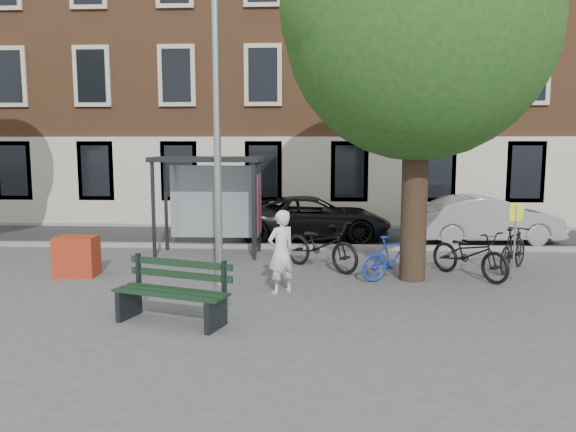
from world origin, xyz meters
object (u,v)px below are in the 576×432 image
at_px(bike_b, 394,258).
at_px(bus_shelter, 223,183).
at_px(lamppost, 217,153).
at_px(car_silver, 487,219).
at_px(red_stand, 77,256).
at_px(bike_d, 513,249).
at_px(painter, 281,252).
at_px(notice_sign, 515,227).
at_px(car_dark, 312,218).
at_px(bike_c, 470,254).
at_px(bench, 173,295).
at_px(bike_a, 321,245).

bearing_deg(bike_b, bus_shelter, 29.65).
height_order(lamppost, car_silver, lamppost).
height_order(bus_shelter, car_silver, bus_shelter).
bearing_deg(red_stand, car_silver, 24.68).
height_order(bike_d, red_stand, bike_d).
xyz_separation_m(lamppost, painter, (1.20, 0.25, -1.95)).
height_order(painter, notice_sign, notice_sign).
bearing_deg(painter, bus_shelter, -103.66).
height_order(painter, bike_b, painter).
xyz_separation_m(bike_d, car_dark, (-4.75, 4.06, 0.15)).
xyz_separation_m(bike_d, car_silver, (0.48, 3.74, 0.19)).
bearing_deg(notice_sign, bike_c, 164.80).
height_order(bus_shelter, bench, bus_shelter).
bearing_deg(bike_c, lamppost, 161.71).
relative_size(bike_c, notice_sign, 1.21).
distance_m(bus_shelter, car_silver, 7.98).
bearing_deg(bike_d, painter, 59.29).
bearing_deg(bike_d, lamppost, 57.27).
bearing_deg(bike_a, bus_shelter, 98.03).
distance_m(bus_shelter, bike_b, 5.16).
bearing_deg(car_silver, bike_d, 166.79).
relative_size(painter, notice_sign, 0.98).
height_order(bus_shelter, car_dark, bus_shelter).
relative_size(lamppost, bench, 2.96).
bearing_deg(bike_b, lamppost, 84.04).
bearing_deg(bike_d, bike_a, 37.36).
bearing_deg(bike_d, car_silver, -61.18).
bearing_deg(bus_shelter, bike_c, -21.64).
xyz_separation_m(lamppost, car_dark, (1.75, 6.57, -2.11)).
distance_m(bike_a, car_silver, 6.28).
relative_size(lamppost, painter, 3.65).
relative_size(bike_c, car_dark, 0.43).
bearing_deg(bus_shelter, painter, -64.88).
xyz_separation_m(lamppost, bike_b, (3.59, 1.46, -2.29)).
distance_m(bench, red_stand, 4.36).
bearing_deg(bike_a, bike_b, -80.16).
distance_m(bus_shelter, bike_c, 6.50).
bearing_deg(notice_sign, bike_d, 71.58).
xyz_separation_m(car_silver, red_stand, (-10.48, -4.81, -0.26)).
xyz_separation_m(bike_a, bike_c, (3.30, -0.66, -0.04)).
xyz_separation_m(painter, bike_c, (4.10, 1.51, -0.30)).
bearing_deg(bike_a, bike_c, -60.35).
distance_m(bike_c, red_stand, 8.80).
bearing_deg(bike_d, bus_shelter, 23.51).
bearing_deg(bike_c, notice_sign, -51.52).
relative_size(lamppost, bike_c, 2.97).
bearing_deg(bench, painter, 67.66).
distance_m(painter, bike_a, 2.33).
xyz_separation_m(bike_b, red_stand, (-7.09, -0.02, -0.04)).
bearing_deg(red_stand, bike_d, 6.15).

